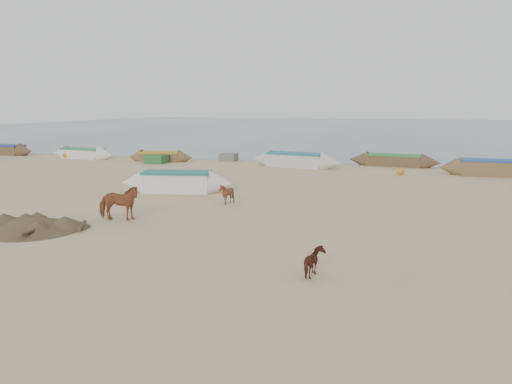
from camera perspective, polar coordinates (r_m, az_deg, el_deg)
ground at (r=14.82m, az=-4.67°, el=-6.37°), size 140.00×140.00×0.00m
sea at (r=95.40m, az=14.31°, el=7.13°), size 160.00×160.00×0.00m
cow_adult at (r=18.71m, az=-15.43°, el=-1.22°), size 1.67×1.10×1.30m
calf_front at (r=21.11m, az=-3.37°, el=-0.20°), size 1.07×1.05×0.89m
calf_right at (r=12.37m, az=6.79°, el=-7.99°), size 0.80×0.86×0.72m
near_canoe at (r=24.27m, az=-9.04°, el=1.16°), size 5.59×2.46×1.01m
debris_pile at (r=18.41m, az=-24.07°, el=-3.27°), size 3.40×3.40×0.44m
waterline_canoes at (r=34.34m, az=7.92°, el=3.62°), size 57.46×4.81×0.98m
beach_clutter at (r=33.20m, az=14.55°, el=2.95°), size 42.70×4.92×0.64m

